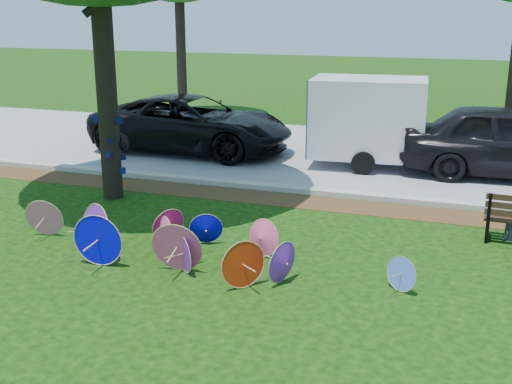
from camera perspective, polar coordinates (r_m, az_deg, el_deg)
ground at (r=10.32m, az=-6.29°, el=-7.52°), size 90.00×90.00×0.00m
mulch_strip at (r=14.26m, az=1.35°, el=-0.59°), size 90.00×1.00×0.01m
curb at (r=14.89m, az=2.17°, el=0.36°), size 90.00×0.30×0.12m
street at (r=18.79m, az=5.84°, el=3.50°), size 90.00×8.00×0.01m
parasol_pile at (r=10.84m, az=-8.07°, el=-4.19°), size 7.23×2.20×0.96m
black_van at (r=18.79m, az=-5.74°, el=6.02°), size 5.92×2.86×1.62m
cargo_trailer at (r=17.12m, az=9.94°, el=6.56°), size 3.05×2.07×2.63m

